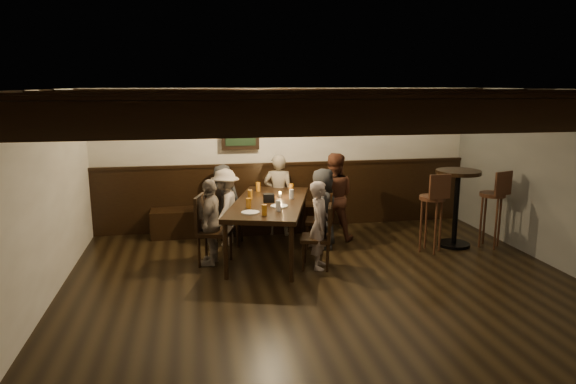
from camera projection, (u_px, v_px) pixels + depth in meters
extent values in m
plane|color=black|center=(343.00, 309.00, 5.73)|extent=(7.00, 7.00, 0.00)
plane|color=black|center=(348.00, 90.00, 5.24)|extent=(7.00, 7.00, 0.00)
plane|color=beige|center=(286.00, 159.00, 8.85)|extent=(6.50, 0.00, 6.50)
plane|color=beige|center=(18.00, 218.00, 4.90)|extent=(0.00, 7.00, 7.00)
cube|color=black|center=(287.00, 196.00, 8.95)|extent=(6.50, 0.08, 1.10)
cube|color=black|center=(243.00, 220.00, 8.62)|extent=(3.00, 0.45, 0.45)
cube|color=black|center=(240.00, 128.00, 8.50)|extent=(0.62, 0.12, 0.72)
cube|color=black|center=(240.00, 128.00, 8.44)|extent=(0.50, 0.02, 0.58)
cube|color=black|center=(525.00, 115.00, 2.47)|extent=(6.50, 0.10, 0.16)
cube|color=black|center=(421.00, 106.00, 3.58)|extent=(6.50, 0.10, 0.16)
cube|color=black|center=(366.00, 101.00, 4.70)|extent=(6.50, 0.10, 0.16)
cube|color=black|center=(333.00, 97.00, 5.82)|extent=(6.50, 0.10, 0.16)
cube|color=black|center=(310.00, 95.00, 6.93)|extent=(6.50, 0.10, 0.16)
cube|color=black|center=(293.00, 94.00, 8.05)|extent=(6.50, 0.10, 0.16)
sphere|color=#FFE099|center=(111.00, 103.00, 7.56)|extent=(0.07, 0.07, 0.07)
sphere|color=#FFE099|center=(205.00, 102.00, 7.81)|extent=(0.07, 0.07, 0.07)
sphere|color=#FFE099|center=(293.00, 102.00, 8.05)|extent=(0.07, 0.07, 0.07)
sphere|color=#FFE099|center=(377.00, 101.00, 8.30)|extent=(0.07, 0.07, 0.07)
sphere|color=#FFE099|center=(455.00, 101.00, 8.54)|extent=(0.07, 0.07, 0.07)
cube|color=black|center=(269.00, 204.00, 7.38)|extent=(1.55, 2.34, 0.06)
cylinder|color=black|center=(226.00, 252.00, 6.52)|extent=(0.06, 0.06, 0.74)
cylinder|color=black|center=(253.00, 213.00, 8.49)|extent=(0.06, 0.06, 0.74)
cylinder|color=black|center=(291.00, 254.00, 6.43)|extent=(0.06, 0.06, 0.74)
cylinder|color=black|center=(304.00, 214.00, 8.40)|extent=(0.06, 0.06, 0.74)
cube|color=black|center=(229.00, 218.00, 7.96)|extent=(0.50, 0.50, 0.05)
cube|color=black|center=(217.00, 203.00, 7.93)|extent=(0.15, 0.40, 0.44)
cube|color=black|center=(215.00, 232.00, 7.08)|extent=(0.55, 0.55, 0.05)
cube|color=black|center=(200.00, 213.00, 7.04)|extent=(0.17, 0.44, 0.49)
cube|color=black|center=(319.00, 221.00, 7.82)|extent=(0.50, 0.50, 0.05)
cube|color=black|center=(331.00, 206.00, 7.75)|extent=(0.15, 0.39, 0.44)
cube|color=black|center=(316.00, 238.00, 6.94)|extent=(0.50, 0.50, 0.05)
cube|color=black|center=(330.00, 222.00, 6.87)|extent=(0.15, 0.39, 0.44)
imported|color=#2B2C2E|center=(223.00, 200.00, 8.39)|extent=(0.67, 0.53, 1.19)
imported|color=slate|center=(278.00, 195.00, 8.42)|extent=(0.57, 0.45, 1.35)
imported|color=#582E1E|center=(333.00, 197.00, 8.18)|extent=(0.81, 0.70, 1.40)
imported|color=gray|center=(226.00, 207.00, 7.93)|extent=(0.65, 0.87, 1.19)
imported|color=gray|center=(211.00, 222.00, 7.05)|extent=(0.48, 0.76, 1.20)
imported|color=black|center=(323.00, 208.00, 7.77)|extent=(0.55, 0.69, 1.23)
imported|color=gray|center=(320.00, 225.00, 6.90)|extent=(0.40, 0.50, 1.20)
cylinder|color=#BF7219|center=(258.00, 187.00, 8.07)|extent=(0.07, 0.07, 0.14)
cylinder|color=#BF7219|center=(291.00, 188.00, 7.96)|extent=(0.07, 0.07, 0.14)
cylinder|color=#BF7219|center=(250.00, 195.00, 7.49)|extent=(0.07, 0.07, 0.14)
cylinder|color=silver|center=(291.00, 194.00, 7.52)|extent=(0.07, 0.07, 0.14)
cylinder|color=#BF7219|center=(249.00, 203.00, 6.94)|extent=(0.07, 0.07, 0.14)
cylinder|color=silver|center=(278.00, 206.00, 6.80)|extent=(0.07, 0.07, 0.14)
cylinder|color=#BF7219|center=(264.00, 210.00, 6.57)|extent=(0.07, 0.07, 0.14)
cylinder|color=white|center=(250.00, 212.00, 6.71)|extent=(0.24, 0.24, 0.01)
cylinder|color=white|center=(279.00, 206.00, 7.06)|extent=(0.24, 0.24, 0.01)
cube|color=black|center=(269.00, 198.00, 7.31)|extent=(0.15, 0.10, 0.12)
cylinder|color=beige|center=(280.00, 195.00, 7.65)|extent=(0.05, 0.05, 0.05)
cylinder|color=black|center=(453.00, 244.00, 7.97)|extent=(0.49, 0.49, 0.04)
cylinder|color=black|center=(456.00, 209.00, 7.86)|extent=(0.08, 0.08, 1.11)
cylinder|color=black|center=(458.00, 172.00, 7.74)|extent=(0.67, 0.67, 0.06)
cylinder|color=#341E10|center=(432.00, 198.00, 7.52)|extent=(0.38, 0.38, 0.06)
cube|color=#341E10|center=(440.00, 187.00, 7.31)|extent=(0.34, 0.07, 0.36)
cylinder|color=#341E10|center=(492.00, 195.00, 7.75)|extent=(0.38, 0.38, 0.06)
cube|color=#341E10|center=(503.00, 183.00, 7.56)|extent=(0.33, 0.13, 0.36)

